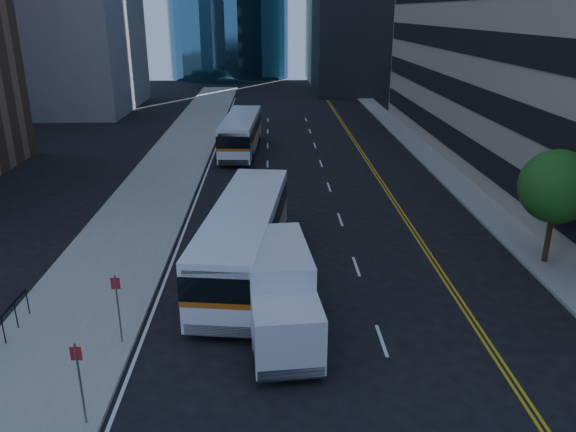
% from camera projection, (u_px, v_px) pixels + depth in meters
% --- Properties ---
extents(ground, '(160.00, 160.00, 0.00)m').
position_uv_depth(ground, '(378.00, 376.00, 17.52)').
color(ground, black).
rests_on(ground, ground).
extents(sidewalk_west, '(5.00, 90.00, 0.15)m').
position_uv_depth(sidewalk_west, '(171.00, 167.00, 40.63)').
color(sidewalk_west, gray).
rests_on(sidewalk_west, ground).
extents(sidewalk_east, '(2.00, 90.00, 0.15)m').
position_uv_depth(sidewalk_east, '(437.00, 165.00, 41.23)').
color(sidewalk_east, gray).
rests_on(sidewalk_east, ground).
extents(street_tree, '(3.20, 3.20, 5.10)m').
position_uv_depth(street_tree, '(557.00, 187.00, 24.05)').
color(street_tree, '#332114').
rests_on(street_tree, sidewalk_east).
extents(bus_front, '(3.97, 11.92, 3.02)m').
position_uv_depth(bus_front, '(245.00, 236.00, 24.04)').
color(bus_front, white).
rests_on(bus_front, ground).
extents(bus_rear, '(3.06, 11.19, 2.85)m').
position_uv_depth(bus_rear, '(241.00, 133.00, 44.98)').
color(bus_rear, white).
rests_on(bus_rear, ground).
extents(box_truck, '(2.68, 6.40, 2.98)m').
position_uv_depth(box_truck, '(280.00, 292.00, 19.40)').
color(box_truck, silver).
rests_on(box_truck, ground).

